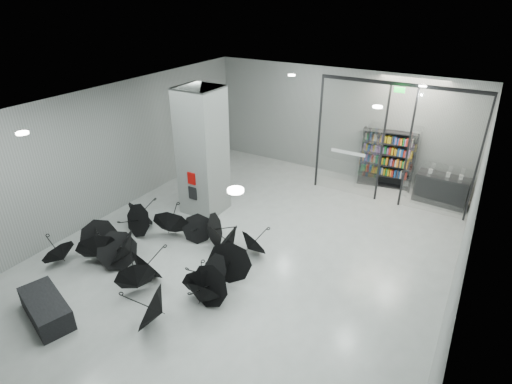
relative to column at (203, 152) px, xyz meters
The scene contains 10 objects.
room 3.31m from the column, 38.66° to the right, with size 14.00×14.02×4.01m.
column is the anchor object (origin of this frame).
fire_cabinet 0.90m from the column, 90.00° to the right, with size 0.28×0.04×0.38m, color #A50A07.
info_panel 1.31m from the column, 90.00° to the right, with size 0.30×0.03×0.42m, color black.
exit_sign 6.18m from the column, 33.96° to the left, with size 0.30×0.06×0.15m, color #0CE533.
glass_partition 6.02m from the column, 35.58° to the left, with size 5.06×0.08×4.00m.
bench 6.01m from the column, 90.54° to the right, with size 1.59×0.68×0.51m, color black.
bookshelf 6.65m from the column, 46.18° to the left, with size 1.88×0.38×2.07m, color black, non-canonical shape.
shop_counter 7.99m from the column, 33.57° to the left, with size 1.65×0.66×0.99m, color black.
umbrella_cluster 3.62m from the column, 72.46° to the right, with size 5.40×4.50×1.30m.
Camera 1 is at (4.85, -7.29, 6.54)m, focal length 28.57 mm.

